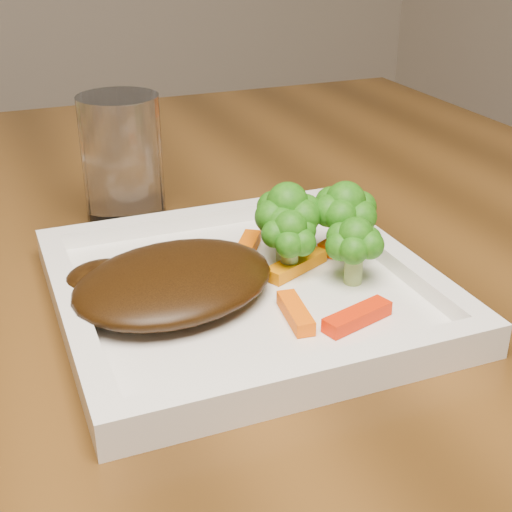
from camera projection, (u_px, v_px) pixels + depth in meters
name	position (u px, v px, depth m)	size (l,w,h in m)	color
plate	(244.00, 295.00, 0.54)	(0.27, 0.27, 0.01)	white
steak	(174.00, 281.00, 0.51)	(0.15, 0.12, 0.03)	black
broccoli_0	(287.00, 220.00, 0.56)	(0.06, 0.06, 0.07)	#1D7814
broccoli_1	(344.00, 220.00, 0.57)	(0.06, 0.06, 0.06)	#275B0F
broccoli_2	(355.00, 247.00, 0.53)	(0.05, 0.05, 0.06)	#396C12
broccoli_3	(290.00, 237.00, 0.54)	(0.05, 0.05, 0.06)	#3A6F12
carrot_0	(357.00, 317.00, 0.49)	(0.05, 0.01, 0.01)	red
carrot_2	(295.00, 313.00, 0.49)	(0.05, 0.01, 0.01)	#FF5E04
carrot_3	(343.00, 240.00, 0.60)	(0.05, 0.01, 0.01)	#EF5203
carrot_4	(247.00, 247.00, 0.59)	(0.05, 0.01, 0.01)	#E15B03
carrot_6	(296.00, 265.00, 0.56)	(0.06, 0.02, 0.01)	orange
drinking_glass	(123.00, 161.00, 0.65)	(0.07, 0.07, 0.12)	silver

